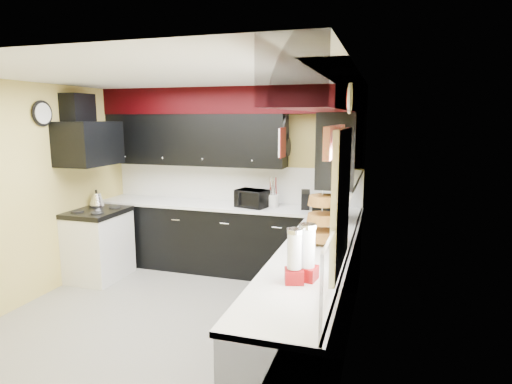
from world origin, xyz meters
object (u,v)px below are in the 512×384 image
Objects in this scene: utensil_crock at (273,201)px; knife_block at (305,200)px; toaster_oven at (252,198)px; microwave at (329,208)px; kettle at (97,199)px.

knife_block is (0.44, -0.06, 0.04)m from utensil_crock.
toaster_oven is at bearing 173.80° from knife_block.
knife_block is (-0.36, 0.47, -0.01)m from microwave.
knife_block reaches higher than kettle.
toaster_oven is at bearing -156.08° from utensil_crock.
microwave is at bearing -5.81° from toaster_oven.
microwave is 1.98× the size of knife_block.
microwave is at bearing 0.86° from kettle.
kettle is at bearing 179.57° from knife_block.
utensil_crock is at bearing 13.78° from kettle.
kettle is at bearing 89.97° from microwave.
toaster_oven reaches higher than utensil_crock.
kettle is (-2.07, -0.46, -0.05)m from toaster_oven.
microwave reaches higher than utensil_crock.
microwave is 3.13m from kettle.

